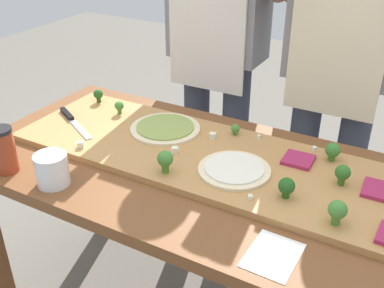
% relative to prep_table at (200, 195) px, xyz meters
% --- Properties ---
extents(prep_table, '(1.55, 0.76, 0.76)m').
position_rel_prep_table_xyz_m(prep_table, '(0.00, 0.00, 0.00)').
color(prep_table, brown).
rests_on(prep_table, ground).
extents(cutting_board, '(1.35, 0.44, 0.02)m').
position_rel_prep_table_xyz_m(cutting_board, '(0.00, 0.06, 0.12)').
color(cutting_board, '#B27F47').
rests_on(cutting_board, prep_table).
extents(chefs_knife, '(0.26, 0.15, 0.02)m').
position_rel_prep_table_xyz_m(chefs_knife, '(-0.56, 0.03, 0.13)').
color(chefs_knife, '#B7BABF').
rests_on(chefs_knife, cutting_board).
extents(pizza_whole_white_garlic, '(0.22, 0.22, 0.02)m').
position_rel_prep_table_xyz_m(pizza_whole_white_garlic, '(0.12, -0.00, 0.14)').
color(pizza_whole_white_garlic, beige).
rests_on(pizza_whole_white_garlic, cutting_board).
extents(pizza_whole_pesto_green, '(0.25, 0.25, 0.02)m').
position_rel_prep_table_xyz_m(pizza_whole_pesto_green, '(-0.21, 0.13, 0.14)').
color(pizza_whole_pesto_green, beige).
rests_on(pizza_whole_pesto_green, cutting_board).
extents(pizza_slice_center, '(0.09, 0.09, 0.01)m').
position_rel_prep_table_xyz_m(pizza_slice_center, '(0.27, 0.15, 0.13)').
color(pizza_slice_center, '#9E234C').
rests_on(pizza_slice_center, cutting_board).
extents(pizza_slice_near_left, '(0.10, 0.10, 0.01)m').
position_rel_prep_table_xyz_m(pizza_slice_near_left, '(0.53, 0.10, 0.13)').
color(pizza_slice_near_left, '#9E234C').
rests_on(pizza_slice_near_left, cutting_board).
extents(broccoli_floret_center_left, '(0.05, 0.05, 0.07)m').
position_rel_prep_table_xyz_m(broccoli_floret_center_left, '(-0.06, -0.11, 0.17)').
color(broccoli_floret_center_left, '#487A23').
rests_on(broccoli_floret_center_left, cutting_board).
extents(broccoli_floret_back_right, '(0.04, 0.04, 0.05)m').
position_rel_prep_table_xyz_m(broccoli_floret_back_right, '(-0.58, 0.21, 0.16)').
color(broccoli_floret_back_right, '#2C5915').
rests_on(broccoli_floret_back_right, cutting_board).
extents(broccoli_floret_front_mid, '(0.05, 0.05, 0.06)m').
position_rel_prep_table_xyz_m(broccoli_floret_front_mid, '(0.36, 0.21, 0.16)').
color(broccoli_floret_front_mid, '#3F7220').
rests_on(broccoli_floret_front_mid, cutting_board).
extents(broccoli_floret_center_right, '(0.05, 0.05, 0.06)m').
position_rel_prep_table_xyz_m(broccoli_floret_center_right, '(0.30, -0.05, 0.16)').
color(broccoli_floret_center_right, '#2C5915').
rests_on(broccoli_floret_center_right, cutting_board).
extents(broccoli_floret_back_left, '(0.05, 0.05, 0.07)m').
position_rel_prep_table_xyz_m(broccoli_floret_back_left, '(0.45, -0.10, 0.17)').
color(broccoli_floret_back_left, '#487A23').
rests_on(broccoli_floret_back_left, cutting_board).
extents(broccoli_floret_front_right, '(0.03, 0.03, 0.04)m').
position_rel_prep_table_xyz_m(broccoli_floret_front_right, '(0.02, 0.22, 0.15)').
color(broccoli_floret_front_right, '#487A23').
rests_on(broccoli_floret_front_right, cutting_board).
extents(broccoli_floret_front_left, '(0.05, 0.05, 0.06)m').
position_rel_prep_table_xyz_m(broccoli_floret_front_left, '(0.42, 0.09, 0.17)').
color(broccoli_floret_front_left, '#366618').
rests_on(broccoli_floret_front_left, cutting_board).
extents(broccoli_floret_back_mid, '(0.03, 0.03, 0.05)m').
position_rel_prep_table_xyz_m(broccoli_floret_back_mid, '(-0.44, 0.16, 0.16)').
color(broccoli_floret_back_mid, '#487A23').
rests_on(broccoli_floret_back_mid, cutting_board).
extents(cheese_crumble_a, '(0.02, 0.02, 0.01)m').
position_rel_prep_table_xyz_m(cheese_crumble_a, '(0.30, 0.25, 0.14)').
color(cheese_crumble_a, silver).
rests_on(cheese_crumble_a, cutting_board).
extents(cheese_crumble_b, '(0.02, 0.02, 0.01)m').
position_rel_prep_table_xyz_m(cheese_crumble_b, '(0.10, 0.24, 0.13)').
color(cheese_crumble_b, silver).
rests_on(cheese_crumble_b, cutting_board).
extents(cheese_crumble_c, '(0.02, 0.02, 0.01)m').
position_rel_prep_table_xyz_m(cheese_crumble_c, '(0.22, -0.11, 0.13)').
color(cheese_crumble_c, silver).
rests_on(cheese_crumble_c, cutting_board).
extents(cheese_crumble_d, '(0.02, 0.02, 0.02)m').
position_rel_prep_table_xyz_m(cheese_crumble_d, '(-0.04, 0.16, 0.14)').
color(cheese_crumble_d, silver).
rests_on(cheese_crumble_d, cutting_board).
extents(cheese_crumble_e, '(0.02, 0.02, 0.02)m').
position_rel_prep_table_xyz_m(cheese_crumble_e, '(-0.10, 0.01, 0.14)').
color(cheese_crumble_e, white).
rests_on(cheese_crumble_e, cutting_board).
extents(cheese_crumble_f, '(0.03, 0.03, 0.02)m').
position_rel_prep_table_xyz_m(cheese_crumble_f, '(-0.39, -0.11, 0.14)').
color(cheese_crumble_f, silver).
rests_on(cheese_crumble_f, cutting_board).
extents(flour_cup, '(0.10, 0.10, 0.10)m').
position_rel_prep_table_xyz_m(flour_cup, '(-0.34, -0.30, 0.15)').
color(flour_cup, white).
rests_on(flour_cup, prep_table).
extents(sauce_jar, '(0.07, 0.07, 0.15)m').
position_rel_prep_table_xyz_m(sauce_jar, '(-0.52, -0.31, 0.18)').
color(sauce_jar, '#99381E').
rests_on(sauce_jar, prep_table).
extents(recipe_note, '(0.12, 0.16, 0.00)m').
position_rel_prep_table_xyz_m(recipe_note, '(0.34, -0.27, 0.11)').
color(recipe_note, white).
rests_on(recipe_note, prep_table).
extents(cook_left, '(0.54, 0.39, 1.67)m').
position_rel_prep_table_xyz_m(cook_left, '(-0.26, 0.62, 0.35)').
color(cook_left, '#333847').
rests_on(cook_left, ground).
extents(cook_right, '(0.54, 0.39, 1.67)m').
position_rel_prep_table_xyz_m(cook_right, '(0.26, 0.62, 0.35)').
color(cook_right, '#333847').
rests_on(cook_right, ground).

